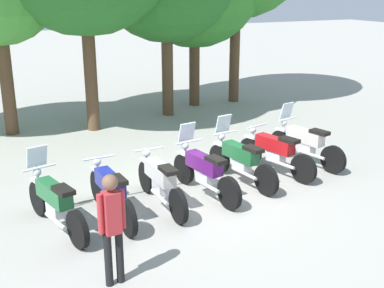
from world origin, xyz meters
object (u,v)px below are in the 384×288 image
Objects in this scene: motorcycle_1 at (111,192)px; motorcycle_2 at (160,181)px; motorcycle_3 at (204,170)px; motorcycle_6 at (305,143)px; person_0 at (112,222)px; motorcycle_0 at (55,202)px; motorcycle_4 at (240,160)px; motorcycle_5 at (275,152)px.

motorcycle_1 is 1.00× the size of motorcycle_2.
motorcycle_3 is at bearing -84.35° from motorcycle_2.
motorcycle_6 is (2.96, 0.64, 0.00)m from motorcycle_3.
motorcycle_3 and motorcycle_6 have the same top height.
person_0 reaches higher than motorcycle_2.
motorcycle_3 is 3.41m from person_0.
motorcycle_0 is at bearing 85.51° from motorcycle_6.
motorcycle_6 is at bearing -80.50° from motorcycle_2.
motorcycle_1 is at bearing 86.65° from motorcycle_6.
motorcycle_1 is 5.00m from motorcycle_6.
person_0 is (-2.52, -2.26, 0.45)m from motorcycle_3.
motorcycle_6 is (3.94, 0.76, 0.01)m from motorcycle_2.
motorcycle_4 is at bearing -84.93° from motorcycle_3.
motorcycle_3 is at bearing -88.09° from motorcycle_1.
motorcycle_6 is (4.93, 0.84, 0.01)m from motorcycle_1.
motorcycle_2 is 2.68m from person_0.
motorcycle_4 reaches higher than motorcycle_5.
person_0 is at bearing 106.13° from motorcycle_5.
motorcycle_4 is 1.00m from motorcycle_5.
motorcycle_5 is 1.30× the size of person_0.
motorcycle_6 is (5.92, 0.89, 0.00)m from motorcycle_0.
motorcycle_1 is 1.01× the size of motorcycle_4.
motorcycle_4 is at bearing 119.95° from person_0.
person_0 reaches higher than motorcycle_0.
motorcycle_0 and motorcycle_3 have the same top height.
motorcycle_6 is at bearing -84.28° from motorcycle_1.
motorcycle_1 and motorcycle_2 have the same top height.
motorcycle_0 is 2.97m from motorcycle_3.
motorcycle_0 is 2.11m from person_0.
motorcycle_5 is at bearing 89.46° from motorcycle_6.
motorcycle_0 is 0.99× the size of motorcycle_3.
motorcycle_3 is 1.02× the size of motorcycle_5.
motorcycle_2 is 3.00m from motorcycle_5.
motorcycle_3 reaches higher than motorcycle_1.
motorcycle_3 is (0.98, 0.12, 0.01)m from motorcycle_2.
motorcycle_0 is 3.98m from motorcycle_4.
motorcycle_1 is 1.02× the size of motorcycle_6.
motorcycle_5 is 5.25m from person_0.
motorcycle_0 is 5.99m from motorcycle_6.
motorcycle_2 is 1.02× the size of motorcycle_5.
person_0 is at bearing 178.34° from motorcycle_0.
motorcycle_6 is (0.98, 0.22, 0.01)m from motorcycle_5.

